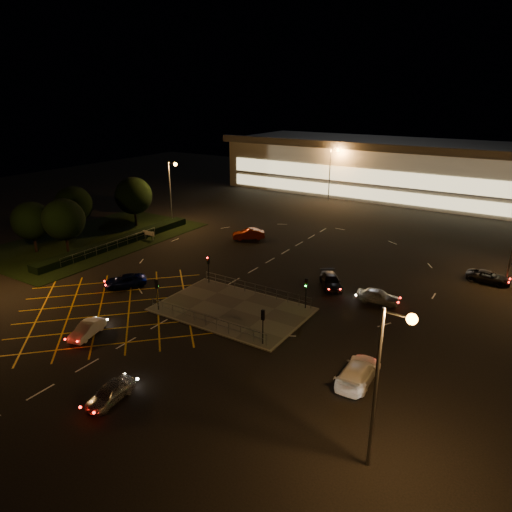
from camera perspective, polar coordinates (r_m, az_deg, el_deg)
The scene contains 25 objects.
ground at distance 47.65m, azimuth -3.57°, elevation -5.25°, with size 180.00×180.00×0.00m, color black.
pedestrian_island at distance 45.11m, azimuth -3.00°, elevation -6.67°, with size 14.00×9.00×0.12m, color #4C4944.
grass_verge at distance 70.29m, azimuth -19.43°, elevation 2.02°, with size 18.00×30.00×0.08m, color black.
hedge at distance 66.42m, azimuth -16.76°, elevation 1.73°, with size 2.00×26.00×1.00m, color black.
supermarket at distance 101.15m, azimuth 17.72°, elevation 10.45°, with size 72.00×26.50×10.50m.
streetlight_se at distance 25.35m, azimuth 15.95°, elevation -13.45°, with size 1.78×0.56×10.03m.
streetlight_nw at distance 73.40m, azimuth -10.47°, elevation 8.81°, with size 1.78×0.56×10.03m.
streetlight_far_left at distance 90.96m, azimuth 9.49°, elevation 10.94°, with size 1.78×0.56×10.03m.
signal_sw at distance 44.96m, azimuth -12.29°, elevation -3.98°, with size 0.28×0.30×3.15m.
signal_se at distance 38.14m, azimuth 0.88°, elevation -7.99°, with size 0.28×0.30×3.15m.
signal_nw at distance 50.44m, azimuth -5.99°, elevation -0.95°, with size 0.28×0.30×3.15m.
signal_ne at distance 44.47m, azimuth 6.29°, elevation -3.89°, with size 0.28×0.30×3.15m.
tree_a at distance 66.46m, azimuth -26.27°, elevation 3.96°, with size 5.04×5.04×6.86m.
tree_b at distance 72.26m, azimuth -21.85°, elevation 5.99°, with size 5.40×5.40×7.35m.
tree_c at distance 74.05m, azimuth -15.05°, elevation 7.28°, with size 5.76×5.76×7.84m.
tree_d at distance 82.54m, azimuth -14.82°, elevation 7.88°, with size 4.68×4.68×6.37m.
tree_e at distance 64.13m, azimuth -22.91°, elevation 4.23°, with size 5.40×5.40×7.35m.
car_near_silver at distance 34.26m, azimuth -17.76°, elevation -15.95°, with size 1.55×3.85×1.31m, color silver.
car_queue_white at distance 42.93m, azimuth -20.35°, elevation -8.60°, with size 1.32×3.79×1.25m, color white.
car_left_blue at distance 52.13m, azimuth -16.07°, elevation -3.00°, with size 2.11×4.58×1.27m, color #0B1345.
car_far_dkgrey at distance 50.47m, azimuth 9.34°, elevation -3.14°, with size 1.96×4.81×1.40m, color black.
car_right_silver at distance 47.89m, azimuth 15.01°, elevation -4.85°, with size 1.70×4.22×1.44m, color silver.
car_circ_red at distance 66.20m, azimuth -0.96°, elevation 2.77°, with size 1.61×4.61×1.52m, color maroon.
car_east_grey at distance 57.36m, azimuth 27.05°, elevation -2.35°, with size 2.14×4.63×1.29m, color black.
car_approach_white at distance 35.37m, azimuth 12.67°, elevation -13.93°, with size 2.20×5.40×1.57m, color silver.
Camera 1 is at (25.61, -34.77, 20.14)m, focal length 32.00 mm.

